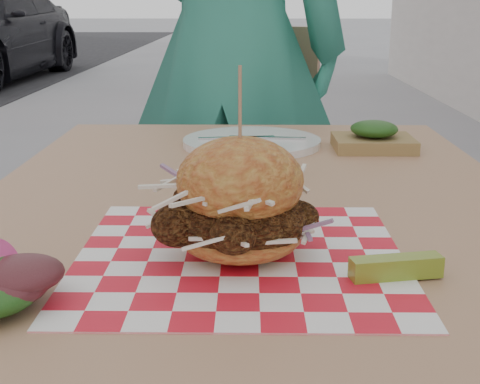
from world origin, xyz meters
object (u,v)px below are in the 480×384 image
(patio_chair, at_px, (260,162))
(patio_table, at_px, (253,251))
(sandwich, at_px, (240,205))
(diner, at_px, (230,47))

(patio_chair, bearing_deg, patio_table, -75.47)
(patio_table, distance_m, sandwich, 0.26)
(patio_table, xyz_separation_m, patio_chair, (0.03, 1.07, -0.12))
(patio_chair, distance_m, sandwich, 1.31)
(diner, xyz_separation_m, patio_table, (0.06, -0.97, -0.23))
(sandwich, bearing_deg, diner, 92.06)
(diner, bearing_deg, patio_chair, -124.19)
(patio_table, relative_size, sandwich, 5.76)
(diner, distance_m, sandwich, 1.20)
(patio_table, xyz_separation_m, sandwich, (-0.02, -0.22, 0.14))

